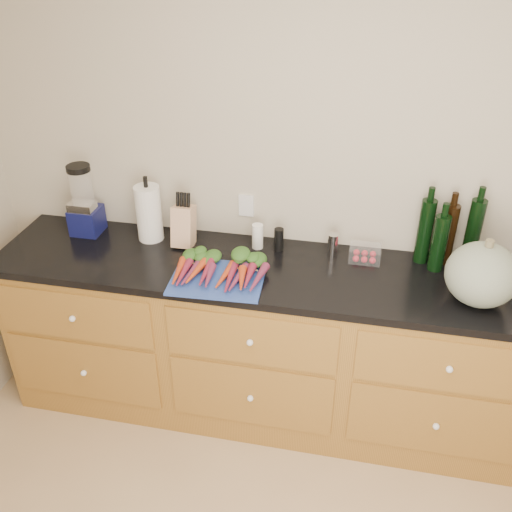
% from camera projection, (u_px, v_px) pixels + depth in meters
% --- Properties ---
extents(wall_back, '(4.10, 0.05, 2.60)m').
position_uv_depth(wall_back, '(365.00, 181.00, 2.82)').
color(wall_back, beige).
rests_on(wall_back, ground).
extents(cabinets, '(3.60, 0.64, 0.90)m').
position_uv_depth(cabinets, '(347.00, 355.00, 2.99)').
color(cabinets, brown).
rests_on(cabinets, ground).
extents(countertop, '(3.64, 0.62, 0.04)m').
position_uv_depth(countertop, '(355.00, 280.00, 2.75)').
color(countertop, black).
rests_on(countertop, cabinets).
extents(cutting_board, '(0.45, 0.35, 0.01)m').
position_uv_depth(cutting_board, '(218.00, 279.00, 2.71)').
color(cutting_board, '#284599').
rests_on(cutting_board, countertop).
extents(carrots, '(0.43, 0.31, 0.06)m').
position_uv_depth(carrots, '(220.00, 269.00, 2.73)').
color(carrots, '#C13B16').
rests_on(carrots, cutting_board).
extents(squash, '(0.32, 0.32, 0.29)m').
position_uv_depth(squash, '(482.00, 275.00, 2.50)').
color(squash, slate).
rests_on(squash, countertop).
extents(blender_appliance, '(0.15, 0.15, 0.39)m').
position_uv_depth(blender_appliance, '(84.00, 204.00, 3.03)').
color(blender_appliance, '#0F1247').
rests_on(blender_appliance, countertop).
extents(paper_towel, '(0.13, 0.13, 0.30)m').
position_uv_depth(paper_towel, '(149.00, 213.00, 2.98)').
color(paper_towel, white).
rests_on(paper_towel, countertop).
extents(knife_block, '(0.11, 0.11, 0.21)m').
position_uv_depth(knife_block, '(184.00, 226.00, 2.96)').
color(knife_block, tan).
rests_on(knife_block, countertop).
extents(grinder_salt, '(0.06, 0.06, 0.13)m').
position_uv_depth(grinder_salt, '(258.00, 236.00, 2.94)').
color(grinder_salt, white).
rests_on(grinder_salt, countertop).
extents(grinder_pepper, '(0.05, 0.05, 0.12)m').
position_uv_depth(grinder_pepper, '(279.00, 239.00, 2.93)').
color(grinder_pepper, black).
rests_on(grinder_pepper, countertop).
extents(canister_chrome, '(0.05, 0.05, 0.12)m').
position_uv_depth(canister_chrome, '(333.00, 245.00, 2.88)').
color(canister_chrome, silver).
rests_on(canister_chrome, countertop).
extents(tomato_box, '(0.15, 0.12, 0.07)m').
position_uv_depth(tomato_box, '(365.00, 253.00, 2.86)').
color(tomato_box, white).
rests_on(tomato_box, countertop).
extents(bottles, '(0.30, 0.15, 0.36)m').
position_uv_depth(bottles, '(447.00, 235.00, 2.76)').
color(bottles, black).
rests_on(bottles, countertop).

